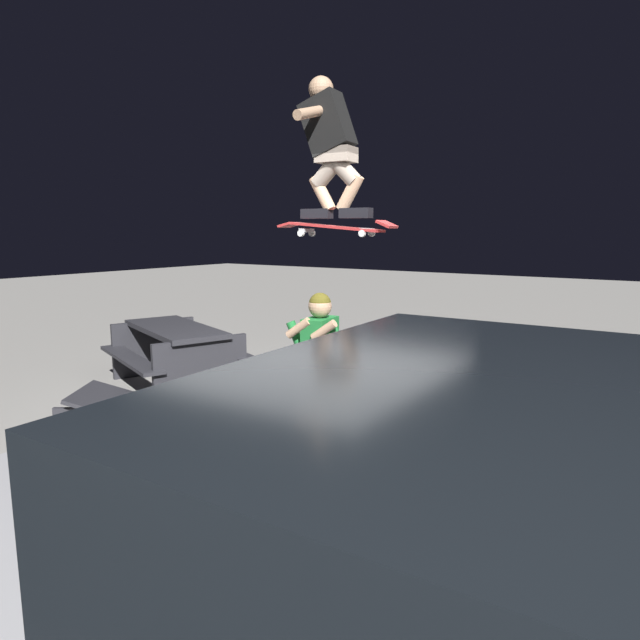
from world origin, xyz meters
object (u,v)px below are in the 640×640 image
object	(u,v)px
ledge_box_main	(319,407)
skater_airborne	(330,141)
skateboard	(336,227)
picnic_table_back	(175,347)
kicker_ramp	(136,411)
person_sitting_on_ledge	(314,364)
trash_bin	(554,556)

from	to	relation	value
ledge_box_main	skater_airborne	xyz separation A→B (m)	(-0.26, 0.23, 2.34)
skateboard	picnic_table_back	world-z (taller)	skateboard
picnic_table_back	skater_airborne	bearing A→B (deg)	167.17
ledge_box_main	picnic_table_back	distance (m)	2.41
skater_airborne	kicker_ramp	bearing A→B (deg)	11.34
skateboard	skater_airborne	distance (m)	0.69
skater_airborne	picnic_table_back	distance (m)	3.42
person_sitting_on_ledge	picnic_table_back	bearing A→B (deg)	-15.72
skateboard	kicker_ramp	world-z (taller)	skateboard
skateboard	skater_airborne	size ratio (longest dim) A/B	0.92
ledge_box_main	skater_airborne	world-z (taller)	skater_airborne
kicker_ramp	skater_airborne	bearing A→B (deg)	-168.66
kicker_ramp	picnic_table_back	size ratio (longest dim) A/B	0.69
skater_airborne	picnic_table_back	bearing A→B (deg)	-12.83
ledge_box_main	kicker_ramp	bearing A→B (deg)	19.35
ledge_box_main	picnic_table_back	xyz separation A→B (m)	(2.37, -0.37, 0.23)
person_sitting_on_ledge	trash_bin	world-z (taller)	person_sitting_on_ledge
skateboard	trash_bin	distance (m)	2.90
ledge_box_main	skater_airborne	bearing A→B (deg)	138.74
skater_airborne	picnic_table_back	world-z (taller)	skater_airborne
person_sitting_on_ledge	skateboard	bearing A→B (deg)	-137.51
skateboard	ledge_box_main	bearing A→B (deg)	-35.15
skater_airborne	kicker_ramp	distance (m)	3.32
person_sitting_on_ledge	skater_airborne	xyz separation A→B (m)	(-0.08, -0.12, 1.83)
ledge_box_main	skateboard	size ratio (longest dim) A/B	1.88
person_sitting_on_ledge	skater_airborne	size ratio (longest dim) A/B	1.23
person_sitting_on_ledge	kicker_ramp	size ratio (longest dim) A/B	0.96
trash_bin	ledge_box_main	bearing A→B (deg)	-35.19
skater_airborne	trash_bin	size ratio (longest dim) A/B	1.17
person_sitting_on_ledge	trash_bin	distance (m)	2.58
person_sitting_on_ledge	skateboard	size ratio (longest dim) A/B	1.33
ledge_box_main	trash_bin	xyz separation A→B (m)	(-2.37, 1.67, 0.21)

